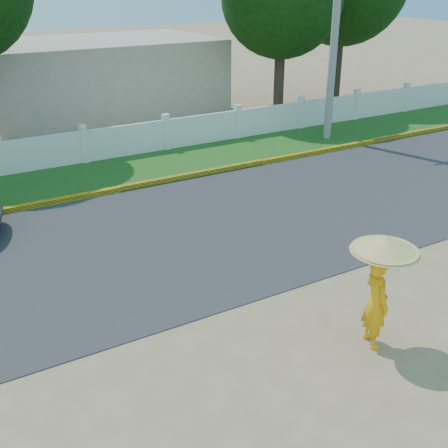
{
  "coord_description": "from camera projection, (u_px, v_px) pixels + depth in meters",
  "views": [
    {
      "loc": [
        -5.13,
        -6.75,
        5.86
      ],
      "look_at": [
        0.0,
        2.0,
        1.3
      ],
      "focal_mm": 45.0,
      "sensor_mm": 36.0,
      "label": 1
    }
  ],
  "objects": [
    {
      "name": "ground",
      "position": [
        280.0,
        329.0,
        10.08
      ],
      "size": [
        120.0,
        120.0,
        0.0
      ],
      "primitive_type": "plane",
      "color": "#9E8460",
      "rests_on": "ground"
    },
    {
      "name": "road",
      "position": [
        172.0,
        236.0,
        13.62
      ],
      "size": [
        60.0,
        7.0,
        0.02
      ],
      "primitive_type": "cube",
      "color": "#38383A",
      "rests_on": "ground"
    },
    {
      "name": "grass_verge",
      "position": [
        100.0,
        175.0,
        17.75
      ],
      "size": [
        60.0,
        3.5,
        0.03
      ],
      "primitive_type": "cube",
      "color": "#2D601E",
      "rests_on": "ground"
    },
    {
      "name": "curb",
      "position": [
        119.0,
        189.0,
        16.38
      ],
      "size": [
        40.0,
        0.18,
        0.16
      ],
      "primitive_type": "cube",
      "color": "yellow",
      "rests_on": "ground"
    },
    {
      "name": "fence",
      "position": [
        84.0,
        147.0,
        18.67
      ],
      "size": [
        40.0,
        0.1,
        1.1
      ],
      "primitive_type": "cube",
      "color": "silver",
      "rests_on": "ground"
    },
    {
      "name": "building_near",
      "position": [
        101.0,
        77.0,
        24.97
      ],
      "size": [
        10.0,
        6.0,
        3.2
      ],
      "primitive_type": "cube",
      "color": "#B7AD99",
      "rests_on": "ground"
    },
    {
      "name": "utility_pole",
      "position": [
        336.0,
        19.0,
        19.84
      ],
      "size": [
        0.28,
        0.28,
        8.72
      ],
      "primitive_type": "cylinder",
      "color": "gray",
      "rests_on": "ground"
    },
    {
      "name": "monk_with_parasol",
      "position": [
        380.0,
        276.0,
        9.17
      ],
      "size": [
        1.12,
        1.12,
        2.04
      ],
      "color": "#FFA30D",
      "rests_on": "ground"
    }
  ]
}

